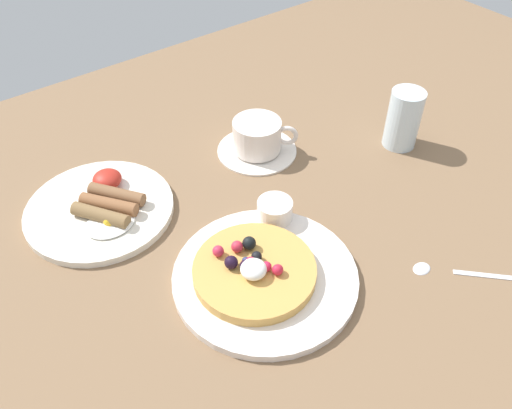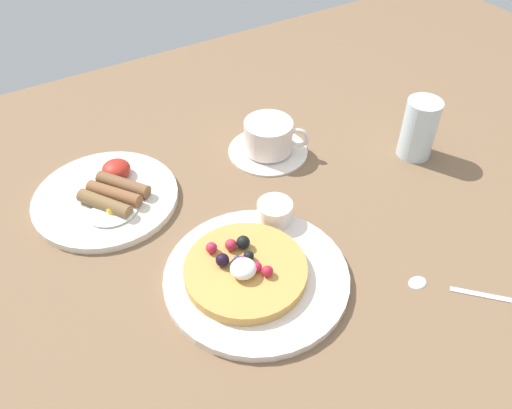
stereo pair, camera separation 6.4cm
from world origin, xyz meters
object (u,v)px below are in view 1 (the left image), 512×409
Objects in this scene: syrup_ramekin at (275,210)px; water_glass at (404,119)px; breakfast_plate at (100,210)px; pancake_plate at (265,277)px; coffee_cup at (258,135)px; coffee_saucer at (257,150)px; teaspoon at (445,270)px.

syrup_ramekin is 31.63cm from water_glass.
syrup_ramekin is at bearing -175.73° from water_glass.
water_glass is at bearing -17.58° from breakfast_plate.
pancake_plate is 2.59× the size of coffee_cup.
coffee_saucer is (29.79, -2.48, -0.24)cm from breakfast_plate.
teaspoon is (4.27, -38.83, -0.11)cm from coffee_saucer.
pancake_plate is 2.38× the size of teaspoon.
syrup_ramekin is 0.54× the size of coffee_cup.
pancake_plate is 1.11× the size of breakfast_plate.
syrup_ramekin reaches higher than pancake_plate.
water_glass reaches higher than coffee_cup.
breakfast_plate is (-20.71, 18.87, -2.29)cm from syrup_ramekin.
breakfast_plate is 2.33× the size of coffee_cup.
syrup_ramekin is 18.90cm from coffee_saucer.
teaspoon is at bearing -33.97° from pancake_plate.
breakfast_plate is at bearing 137.66° from syrup_ramekin.
pancake_plate is at bearing -125.42° from coffee_cup.
coffee_cup is at bearing 60.60° from syrup_ramekin.
water_glass is at bearing 14.67° from pancake_plate.
breakfast_plate is 54.92cm from water_glass.
coffee_saucer is 26.89cm from water_glass.
breakfast_plate is at bearing 115.15° from pancake_plate.
water_glass reaches higher than syrup_ramekin.
water_glass is at bearing 53.88° from teaspoon.
coffee_saucer is at bearing 138.34° from coffee_cup.
syrup_ramekin reaches higher than coffee_saucer.
teaspoon is at bearing -83.87° from coffee_cup.
coffee_cup reaches higher than pancake_plate.
breakfast_plate is at bearing 162.42° from water_glass.
coffee_saucer is 1.31× the size of teaspoon.
coffee_cup reaches higher than teaspoon.
breakfast_plate is at bearing 175.08° from coffee_cup.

